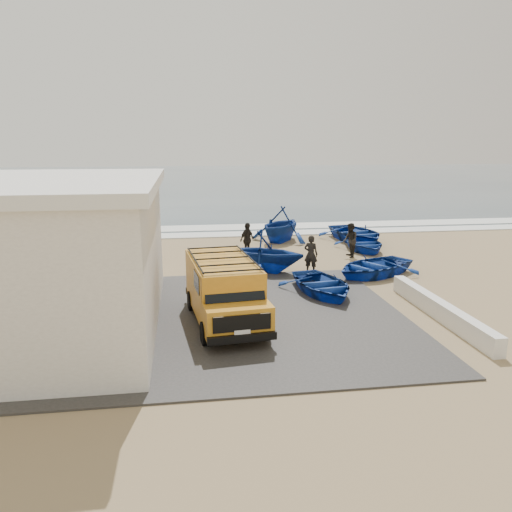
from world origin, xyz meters
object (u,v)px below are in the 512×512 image
boat_far_right (356,233)px  fisherman_front (311,254)px  fisherman_middle (350,240)px  boat_mid_left (265,252)px  van (224,289)px  parapet (440,310)px  fisherman_back (247,240)px  boat_far_left (280,224)px  building (10,255)px  boat_mid_right (364,244)px  boat_near_left (322,285)px  boat_near_right (373,266)px

boat_far_right → fisherman_front: (-4.14, -6.21, 0.34)m
fisherman_middle → boat_mid_left: bearing=-59.8°
van → fisherman_middle: size_ratio=2.92×
parapet → van: (-6.53, 0.63, 0.77)m
fisherman_back → van: bearing=-146.1°
boat_far_left → boat_far_right: boat_far_left is taller
boat_far_left → building: bearing=-94.2°
boat_mid_left → fisherman_front: size_ratio=2.09×
van → boat_far_right: bearing=48.6°
boat_mid_right → boat_mid_left: bearing=-147.1°
boat_far_right → fisherman_middle: fisherman_middle is taller
boat_mid_right → fisherman_middle: (-1.16, -1.28, 0.45)m
building → boat_mid_right: (13.68, 8.73, -1.81)m
parapet → boat_mid_right: (1.18, 9.73, 0.08)m
van → boat_mid_right: size_ratio=1.39×
boat_near_left → boat_near_right: boat_near_right is taller
van → boat_far_right: size_ratio=1.08×
boat_near_right → fisherman_middle: size_ratio=2.34×
van → boat_mid_right: 11.95m
boat_near_left → boat_far_left: (0.42, 9.75, 0.59)m
fisherman_middle → boat_far_left: bearing=-145.7°
boat_near_left → fisherman_front: fisherman_front is taller
van → fisherman_middle: 10.20m
building → boat_far_right: size_ratio=2.15×
parapet → fisherman_middle: fisherman_middle is taller
boat_far_right → fisherman_back: 6.94m
van → boat_near_right: van is taller
boat_near_left → boat_far_left: 9.78m
boat_near_left → building: bearing=-177.4°
van → boat_mid_right: van is taller
building → boat_far_right: (14.11, 11.09, -1.71)m
fisherman_middle → building: bearing=-55.4°
boat_near_left → fisherman_middle: 6.26m
building → boat_near_right: bearing=18.3°
boat_far_right → boat_mid_right: bearing=-110.6°
van → boat_near_right: 7.81m
fisherman_middle → fisherman_back: size_ratio=1.00×
parapet → boat_far_right: (1.61, 12.09, 0.18)m
building → fisherman_middle: size_ratio=5.84×
van → fisherman_front: 6.61m
boat_near_left → boat_far_right: 10.23m
parapet → van: size_ratio=1.28×
parapet → boat_far_right: size_ratio=1.38×
boat_near_right → building: bearing=-100.7°
boat_mid_left → boat_near_left: bearing=-125.0°
boat_near_left → boat_mid_right: bearing=50.5°
parapet → boat_mid_right: size_ratio=1.77×
van → boat_mid_right: bearing=43.6°
boat_mid_right → fisherman_middle: size_ratio=2.11×
van → fisherman_front: bearing=46.6°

